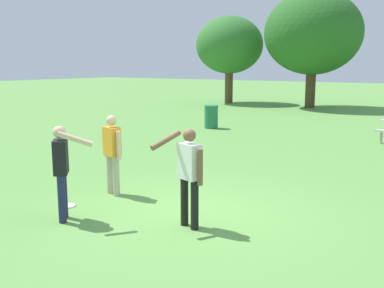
{
  "coord_description": "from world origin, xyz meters",
  "views": [
    {
      "loc": [
        4.27,
        -6.35,
        2.65
      ],
      "look_at": [
        -0.82,
        1.31,
        1.0
      ],
      "focal_mm": 41.84,
      "sensor_mm": 36.0,
      "label": 1
    }
  ],
  "objects_px": {
    "frisbee": "(68,206)",
    "tree_tall_left": "(229,45)",
    "person_thrower": "(112,150)",
    "person_catcher": "(189,170)",
    "person_bystander": "(62,166)",
    "trash_can_beside_table": "(211,117)",
    "tree_broad_center": "(313,33)"
  },
  "relations": [
    {
      "from": "person_catcher",
      "to": "tree_broad_center",
      "type": "relative_size",
      "value": 0.24
    },
    {
      "from": "person_bystander",
      "to": "person_thrower",
      "type": "bearing_deg",
      "value": 102.89
    },
    {
      "from": "person_catcher",
      "to": "trash_can_beside_table",
      "type": "xyz_separation_m",
      "value": [
        -5.67,
        10.06,
        -0.48
      ]
    },
    {
      "from": "tree_tall_left",
      "to": "tree_broad_center",
      "type": "xyz_separation_m",
      "value": [
        5.76,
        -0.19,
        0.56
      ]
    },
    {
      "from": "person_thrower",
      "to": "frisbee",
      "type": "height_order",
      "value": "person_thrower"
    },
    {
      "from": "tree_broad_center",
      "to": "person_bystander",
      "type": "bearing_deg",
      "value": -81.61
    },
    {
      "from": "person_thrower",
      "to": "trash_can_beside_table",
      "type": "xyz_separation_m",
      "value": [
        -3.32,
        9.36,
        -0.46
      ]
    },
    {
      "from": "tree_tall_left",
      "to": "trash_can_beside_table",
      "type": "bearing_deg",
      "value": -64.43
    },
    {
      "from": "person_thrower",
      "to": "person_bystander",
      "type": "height_order",
      "value": "same"
    },
    {
      "from": "person_bystander",
      "to": "frisbee",
      "type": "distance_m",
      "value": 1.21
    },
    {
      "from": "person_thrower",
      "to": "person_bystander",
      "type": "distance_m",
      "value": 1.64
    },
    {
      "from": "person_bystander",
      "to": "tree_tall_left",
      "type": "distance_m",
      "value": 23.95
    },
    {
      "from": "person_thrower",
      "to": "tree_tall_left",
      "type": "height_order",
      "value": "tree_tall_left"
    },
    {
      "from": "person_catcher",
      "to": "frisbee",
      "type": "height_order",
      "value": "person_catcher"
    },
    {
      "from": "person_thrower",
      "to": "trash_can_beside_table",
      "type": "bearing_deg",
      "value": 109.51
    },
    {
      "from": "frisbee",
      "to": "tree_tall_left",
      "type": "distance_m",
      "value": 23.41
    },
    {
      "from": "trash_can_beside_table",
      "to": "tree_broad_center",
      "type": "distance_m",
      "value": 11.57
    },
    {
      "from": "person_thrower",
      "to": "person_catcher",
      "type": "height_order",
      "value": "same"
    },
    {
      "from": "person_thrower",
      "to": "frisbee",
      "type": "relative_size",
      "value": 5.59
    },
    {
      "from": "person_bystander",
      "to": "person_catcher",
      "type": "bearing_deg",
      "value": 24.27
    },
    {
      "from": "tree_tall_left",
      "to": "person_catcher",
      "type": "bearing_deg",
      "value": -62.58
    },
    {
      "from": "person_catcher",
      "to": "frisbee",
      "type": "distance_m",
      "value": 2.71
    },
    {
      "from": "person_catcher",
      "to": "tree_tall_left",
      "type": "relative_size",
      "value": 0.28
    },
    {
      "from": "person_catcher",
      "to": "person_thrower",
      "type": "bearing_deg",
      "value": 163.34
    },
    {
      "from": "trash_can_beside_table",
      "to": "tree_tall_left",
      "type": "xyz_separation_m",
      "value": [
        -5.29,
        11.06,
        3.39
      ]
    },
    {
      "from": "tree_broad_center",
      "to": "person_catcher",
      "type": "bearing_deg",
      "value": -76.04
    },
    {
      "from": "tree_tall_left",
      "to": "person_bystander",
      "type": "bearing_deg",
      "value": -67.82
    },
    {
      "from": "person_catcher",
      "to": "person_bystander",
      "type": "bearing_deg",
      "value": -155.73
    },
    {
      "from": "trash_can_beside_table",
      "to": "tree_tall_left",
      "type": "relative_size",
      "value": 0.17
    },
    {
      "from": "frisbee",
      "to": "tree_broad_center",
      "type": "bearing_deg",
      "value": 97.2
    },
    {
      "from": "person_thrower",
      "to": "tree_tall_left",
      "type": "xyz_separation_m",
      "value": [
        -8.61,
        20.42,
        2.94
      ]
    },
    {
      "from": "person_bystander",
      "to": "tree_tall_left",
      "type": "xyz_separation_m",
      "value": [
        -8.97,
        22.02,
        2.92
      ]
    }
  ]
}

